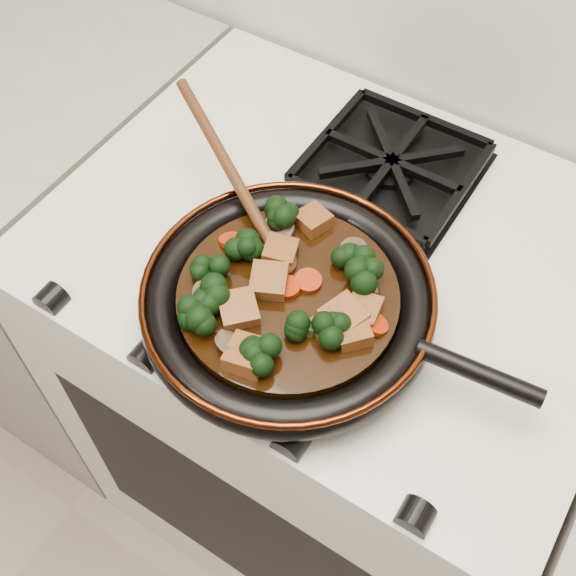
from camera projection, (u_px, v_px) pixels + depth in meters
The scene contains 36 objects.
stove at pixel (326, 393), 1.32m from camera, with size 0.76×0.60×0.90m, color silver.
burner_grate_front at pixel (283, 306), 0.87m from camera, with size 0.23×0.23×0.03m, color black, non-canonical shape.
burner_grate_back at pixel (391, 166), 1.01m from camera, with size 0.23×0.23×0.03m, color black, non-canonical shape.
skillet at pixel (290, 302), 0.84m from camera, with size 0.47×0.35×0.05m.
braising_sauce at pixel (288, 298), 0.84m from camera, with size 0.26×0.26×0.02m, color black.
tofu_cube_0 at pixel (313, 220), 0.88m from camera, with size 0.04×0.04×0.02m, color brown.
tofu_cube_1 at pixel (238, 310), 0.81m from camera, with size 0.04×0.04×0.02m, color brown.
tofu_cube_2 at pixel (330, 327), 0.79m from camera, with size 0.04×0.03×0.02m, color brown.
tofu_cube_3 at pixel (269, 282), 0.83m from camera, with size 0.04×0.04×0.02m, color brown.
tofu_cube_4 at pixel (344, 317), 0.80m from camera, with size 0.04×0.04×0.02m, color brown.
tofu_cube_5 at pixel (353, 333), 0.79m from camera, with size 0.04×0.03×0.02m, color brown.
tofu_cube_6 at pixel (247, 355), 0.77m from camera, with size 0.04×0.04×0.02m, color brown.
tofu_cube_7 at pixel (349, 320), 0.80m from camera, with size 0.04×0.03×0.02m, color brown.
tofu_cube_8 at pixel (280, 252), 0.85m from camera, with size 0.04×0.04×0.02m, color brown.
tofu_cube_9 at pixel (364, 311), 0.81m from camera, with size 0.04×0.04×0.02m, color brown.
broccoli_floret_0 at pixel (363, 278), 0.83m from camera, with size 0.06×0.06×0.06m, color black, non-canonical shape.
broccoli_floret_1 at pixel (329, 330), 0.79m from camera, with size 0.06×0.06×0.05m, color black, non-canonical shape.
broccoli_floret_2 at pixel (310, 328), 0.79m from camera, with size 0.06×0.06×0.05m, color black, non-canonical shape.
broccoli_floret_3 at pixel (210, 302), 0.81m from camera, with size 0.06×0.06×0.05m, color black, non-canonical shape.
broccoli_floret_4 at pixel (277, 218), 0.88m from camera, with size 0.06×0.06×0.06m, color black, non-canonical shape.
broccoli_floret_5 at pixel (262, 355), 0.77m from camera, with size 0.06×0.06×0.05m, color black, non-canonical shape.
broccoli_floret_6 at pixel (204, 272), 0.83m from camera, with size 0.06×0.06×0.05m, color black, non-canonical shape.
broccoli_floret_7 at pixel (250, 248), 0.85m from camera, with size 0.06×0.06×0.05m, color black, non-canonical shape.
broccoli_floret_8 at pixel (352, 259), 0.85m from camera, with size 0.06×0.06×0.05m, color black, non-canonical shape.
broccoli_floret_9 at pixel (197, 320), 0.80m from camera, with size 0.06×0.06×0.05m, color black, non-canonical shape.
carrot_coin_0 at pixel (288, 287), 0.83m from camera, with size 0.03×0.03×0.01m, color #A22204.
carrot_coin_1 at pixel (230, 240), 0.87m from camera, with size 0.03×0.03×0.01m, color #A22204.
carrot_coin_2 at pixel (283, 242), 0.87m from camera, with size 0.03×0.03×0.01m, color #A22204.
carrot_coin_3 at pixel (375, 324), 0.80m from camera, with size 0.03×0.03×0.01m, color #A22204.
carrot_coin_4 at pixel (308, 281), 0.83m from camera, with size 0.03×0.03×0.01m, color #A22204.
mushroom_slice_0 at pixel (279, 227), 0.88m from camera, with size 0.04×0.04×0.01m, color brown.
mushroom_slice_1 at pixel (231, 344), 0.78m from camera, with size 0.04×0.04×0.01m, color brown.
mushroom_slice_2 at pixel (205, 293), 0.82m from camera, with size 0.03×0.03×0.01m, color brown.
mushroom_slice_3 at pixel (353, 253), 0.85m from camera, with size 0.04×0.04×0.01m, color brown.
mushroom_slice_4 at pixel (369, 282), 0.83m from camera, with size 0.03×0.03×0.01m, color brown.
wooden_spoon at pixel (246, 199), 0.88m from camera, with size 0.17×0.11×0.28m.
Camera 1 is at (0.27, 1.14, 1.64)m, focal length 45.00 mm.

